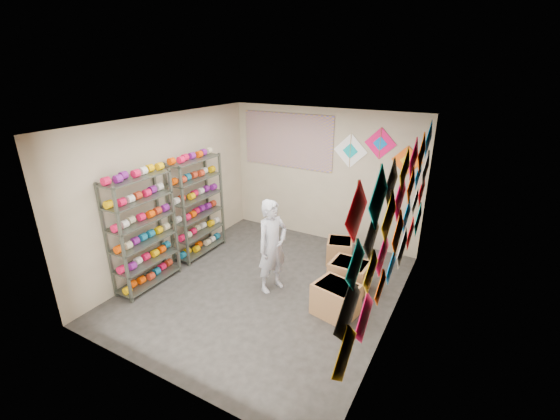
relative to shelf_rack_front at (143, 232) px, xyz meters
The scene contains 12 objects.
ground 2.19m from the shelf_rack_front, 25.53° to the left, with size 4.50×4.50×0.00m, color #2A2725.
room_walls 2.09m from the shelf_rack_front, 25.53° to the left, with size 4.50×4.50×4.50m.
shelf_rack_front is the anchor object (origin of this frame).
shelf_rack_back 1.30m from the shelf_rack_front, 90.00° to the left, with size 0.40×1.10×1.90m, color #4C5147.
string_spools 0.66m from the shelf_rack_front, 90.00° to the left, with size 0.12×2.36×0.12m.
kite_wall_display 3.91m from the shelf_rack_front, 12.67° to the left, with size 0.06×4.36×2.09m.
back_wall_kites 4.29m from the shelf_rack_front, 47.89° to the left, with size 1.66×0.02×0.83m.
poster 3.40m from the shelf_rack_front, 72.35° to the left, with size 2.00×0.01×1.10m, color #6150AF.
shopkeeper 2.09m from the shelf_rack_front, 25.34° to the left, with size 0.54×0.65×1.55m, color silver.
carton_a 3.21m from the shelf_rack_front, 13.91° to the left, with size 0.60×0.50×0.50m, color #9C7044.
carton_b 3.41m from the shelf_rack_front, 26.39° to the left, with size 0.60×0.49×0.49m, color #9C7044.
carton_c 3.48m from the shelf_rack_front, 42.17° to the left, with size 0.45×0.50×0.43m, color #9C7044.
Camera 1 is at (2.79, -4.53, 3.47)m, focal length 24.00 mm.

